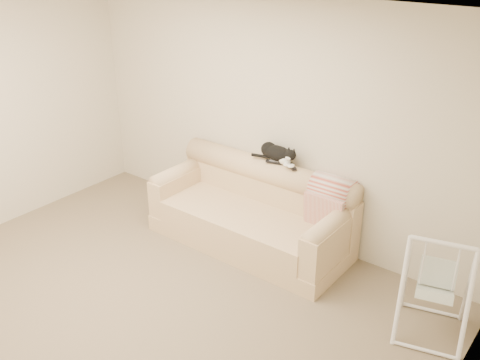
# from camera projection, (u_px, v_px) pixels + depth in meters

# --- Properties ---
(ground_plane) EXTENTS (5.00, 5.00, 0.00)m
(ground_plane) POSITION_uv_depth(u_px,v_px,m) (141.00, 312.00, 4.84)
(ground_plane) COLOR brown
(ground_plane) RESTS_ON ground
(room_shell) EXTENTS (5.04, 4.04, 2.60)m
(room_shell) POSITION_uv_depth(u_px,v_px,m) (125.00, 156.00, 4.20)
(room_shell) COLOR beige
(room_shell) RESTS_ON ground
(sofa) EXTENTS (2.20, 0.93, 0.90)m
(sofa) POSITION_uv_depth(u_px,v_px,m) (253.00, 213.00, 5.81)
(sofa) COLOR tan
(sofa) RESTS_ON ground
(remote_a) EXTENTS (0.19, 0.09, 0.03)m
(remote_a) POSITION_uv_depth(u_px,v_px,m) (274.00, 162.00, 5.67)
(remote_a) COLOR black
(remote_a) RESTS_ON sofa
(remote_b) EXTENTS (0.16, 0.15, 0.02)m
(remote_b) POSITION_uv_depth(u_px,v_px,m) (292.00, 167.00, 5.56)
(remote_b) COLOR black
(remote_b) RESTS_ON sofa
(tuxedo_cat) EXTENTS (0.55, 0.22, 0.21)m
(tuxedo_cat) POSITION_uv_depth(u_px,v_px,m) (278.00, 153.00, 5.65)
(tuxedo_cat) COLOR black
(tuxedo_cat) RESTS_ON sofa
(throw_blanket) EXTENTS (0.43, 0.38, 0.58)m
(throw_blanket) POSITION_uv_depth(u_px,v_px,m) (332.00, 195.00, 5.37)
(throw_blanket) COLOR #B94C39
(throw_blanket) RESTS_ON sofa
(baby_swing) EXTENTS (0.68, 0.71, 0.91)m
(baby_swing) POSITION_uv_depth(u_px,v_px,m) (435.00, 288.00, 4.43)
(baby_swing) COLOR white
(baby_swing) RESTS_ON ground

